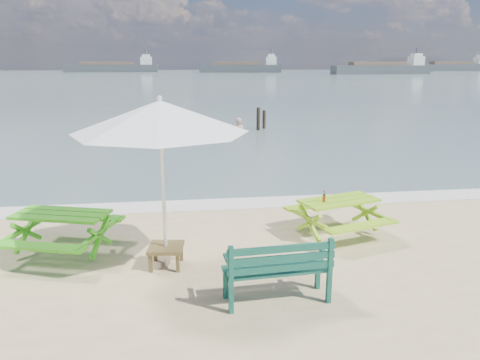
{
  "coord_description": "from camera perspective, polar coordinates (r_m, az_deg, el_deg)",
  "views": [
    {
      "loc": [
        -0.64,
        -6.07,
        3.35
      ],
      "look_at": [
        0.59,
        3.0,
        1.0
      ],
      "focal_mm": 35.0,
      "sensor_mm": 36.0,
      "label": 1
    }
  ],
  "objects": [
    {
      "name": "sea",
      "position": [
        91.13,
        -7.49,
        12.17
      ],
      "size": [
        300.0,
        300.0,
        0.0
      ],
      "primitive_type": "plane",
      "color": "slate",
      "rests_on": "ground"
    },
    {
      "name": "foam_strip",
      "position": [
        11.2,
        -4.11,
        -3.01
      ],
      "size": [
        22.0,
        0.9,
        0.01
      ],
      "primitive_type": "cube",
      "color": "silver",
      "rests_on": "ground"
    },
    {
      "name": "picnic_table_left",
      "position": [
        8.87,
        -20.78,
        -6.21
      ],
      "size": [
        2.06,
        2.18,
        0.77
      ],
      "color": "green",
      "rests_on": "ground"
    },
    {
      "name": "picnic_table_right",
      "position": [
        9.4,
        11.88,
        -4.54
      ],
      "size": [
        1.96,
        2.07,
        0.73
      ],
      "color": "#80B91C",
      "rests_on": "ground"
    },
    {
      "name": "park_bench",
      "position": [
        6.84,
        4.48,
        -12.23
      ],
      "size": [
        1.55,
        0.62,
        0.93
      ],
      "color": "#104538",
      "rests_on": "ground"
    },
    {
      "name": "side_table",
      "position": [
        7.99,
        -8.99,
        -9.09
      ],
      "size": [
        0.63,
        0.63,
        0.36
      ],
      "color": "brown",
      "rests_on": "ground"
    },
    {
      "name": "patio_umbrella",
      "position": [
        7.39,
        -9.69,
        7.61
      ],
      "size": [
        3.15,
        3.15,
        2.75
      ],
      "color": "silver",
      "rests_on": "ground"
    },
    {
      "name": "beer_bottle",
      "position": [
        9.03,
        10.2,
        -2.2
      ],
      "size": [
        0.06,
        0.06,
        0.23
      ],
      "color": "#9A6116",
      "rests_on": "picnic_table_right"
    },
    {
      "name": "swimmer",
      "position": [
        23.03,
        -0.17,
        5.45
      ],
      "size": [
        0.76,
        0.65,
        1.76
      ],
      "color": "tan",
      "rests_on": "ground"
    },
    {
      "name": "mooring_pilings",
      "position": [
        23.38,
        2.53,
        7.18
      ],
      "size": [
        0.57,
        0.77,
        1.32
      ],
      "color": "black",
      "rests_on": "ground"
    },
    {
      "name": "cargo_ships",
      "position": [
        140.32,
        14.13,
        13.09
      ],
      "size": [
        152.12,
        36.44,
        4.4
      ],
      "color": "#383E42",
      "rests_on": "ground"
    }
  ]
}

